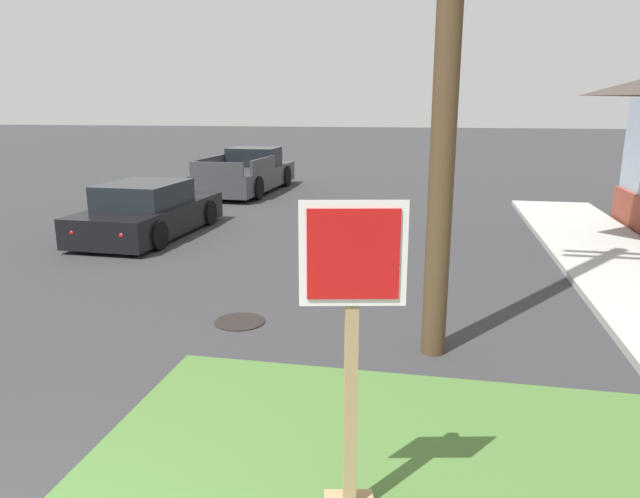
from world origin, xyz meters
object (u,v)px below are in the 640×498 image
at_px(manhole_cover, 240,322).
at_px(pickup_truck_charcoal, 248,174).
at_px(parked_sedan_black, 149,212).
at_px(stop_sign, 351,373).

xyz_separation_m(manhole_cover, pickup_truck_charcoal, (-3.83, 12.12, 0.61)).
bearing_deg(manhole_cover, parked_sedan_black, 128.18).
bearing_deg(manhole_cover, pickup_truck_charcoal, 107.52).
xyz_separation_m(manhole_cover, parked_sedan_black, (-3.88, 4.93, 0.53)).
height_order(stop_sign, parked_sedan_black, stop_sign).
bearing_deg(parked_sedan_black, pickup_truck_charcoal, 89.59).
bearing_deg(parked_sedan_black, stop_sign, -55.23).
relative_size(stop_sign, parked_sedan_black, 0.52).
relative_size(manhole_cover, parked_sedan_black, 0.16).
xyz_separation_m(stop_sign, pickup_truck_charcoal, (-5.90, 15.77, -0.57)).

